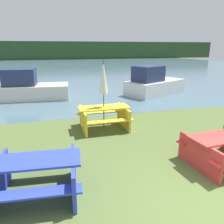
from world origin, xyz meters
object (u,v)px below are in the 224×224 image
(picnic_table_blue, at_px, (37,174))
(picnic_table_yellow, at_px, (104,115))
(boat, at_px, (30,88))
(boat_second, at_px, (153,84))
(picnic_table_red, at_px, (223,147))
(umbrella_white, at_px, (103,78))

(picnic_table_blue, distance_m, picnic_table_yellow, 3.81)
(boat, relative_size, boat_second, 0.93)
(picnic_table_blue, xyz_separation_m, boat_second, (6.35, 8.08, 0.17))
(boat, height_order, boat_second, boat_second)
(picnic_table_yellow, xyz_separation_m, boat, (-2.81, 5.48, 0.13))
(picnic_table_red, height_order, boat, boat)
(picnic_table_yellow, bearing_deg, umbrella_white, -82.87)
(picnic_table_red, distance_m, picnic_table_yellow, 3.87)
(picnic_table_blue, bearing_deg, boat, 94.73)
(boat_second, bearing_deg, boat, 150.33)
(picnic_table_red, bearing_deg, umbrella_white, 124.77)
(picnic_table_blue, bearing_deg, boat_second, 51.86)
(picnic_table_red, relative_size, boat_second, 0.45)
(picnic_table_blue, height_order, picnic_table_yellow, picnic_table_yellow)
(boat_second, bearing_deg, picnic_table_red, -129.18)
(picnic_table_blue, distance_m, boat_second, 10.28)
(picnic_table_red, distance_m, boat_second, 8.33)
(umbrella_white, relative_size, boat, 0.61)
(picnic_table_red, distance_m, boat, 10.00)
(umbrella_white, bearing_deg, picnic_table_red, -55.23)
(picnic_table_red, height_order, umbrella_white, umbrella_white)
(picnic_table_red, xyz_separation_m, umbrella_white, (-2.21, 3.18, 1.33))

